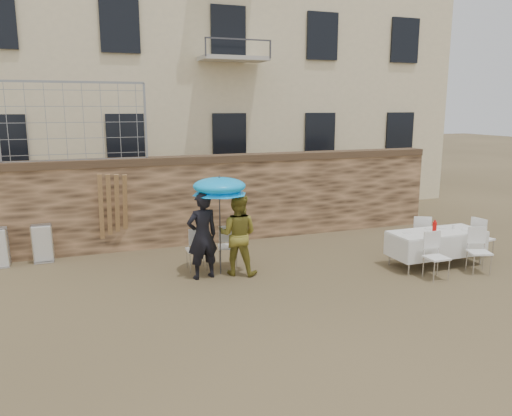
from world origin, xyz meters
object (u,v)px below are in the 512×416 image
object	(u,v)px
woman_dress	(238,234)
table_chair_front_left	(437,256)
banquet_table	(437,233)
table_chair_back	(420,235)
couple_chair_right	(228,245)
umbrella	(219,189)
soda_bottle	(434,228)
couple_chair_left	(197,248)
man_suit	(202,236)
table_chair_front_right	(480,251)
table_chair_side	(482,237)
chair_stack_right	(43,242)

from	to	relation	value
woman_dress	table_chair_front_left	world-z (taller)	woman_dress
banquet_table	table_chair_back	bearing A→B (deg)	75.96
couple_chair_right	table_chair_front_left	bearing A→B (deg)	162.38
umbrella	table_chair_front_left	world-z (taller)	umbrella
soda_bottle	couple_chair_left	bearing A→B (deg)	161.27
man_suit	woman_dress	size ratio (longest dim) A/B	1.05
couple_chair_left	table_chair_front_right	bearing A→B (deg)	158.72
umbrella	couple_chair_left	size ratio (longest dim) A/B	2.01
couple_chair_right	table_chair_back	bearing A→B (deg)	-175.34
banquet_table	table_chair_back	size ratio (longest dim) A/B	2.19
umbrella	soda_bottle	distance (m)	4.69
woman_dress	soda_bottle	distance (m)	4.23
table_chair_front_left	man_suit	bearing A→B (deg)	160.09
woman_dress	banquet_table	size ratio (longest dim) A/B	0.81
table_chair_front_right	table_chair_back	world-z (taller)	same
table_chair_front_right	soda_bottle	bearing A→B (deg)	157.96
man_suit	couple_chair_left	world-z (taller)	man_suit
umbrella	table_chair_back	size ratio (longest dim) A/B	2.01
couple_chair_right	table_chair_side	size ratio (longest dim) A/B	1.00
couple_chair_right	umbrella	bearing A→B (deg)	69.63
banquet_table	table_chair_front_right	bearing A→B (deg)	-56.31
table_chair_side	chair_stack_right	distance (m)	10.06
umbrella	table_chair_back	xyz separation A→B (m)	(4.84, -0.24, -1.33)
man_suit	woman_dress	xyz separation A→B (m)	(0.75, 0.00, -0.04)
soda_bottle	table_chair_back	bearing A→B (deg)	67.17
chair_stack_right	table_chair_side	bearing A→B (deg)	-18.04
woman_dress	table_chair_side	distance (m)	5.76
table_chair_side	chair_stack_right	bearing A→B (deg)	60.56
table_chair_side	umbrella	bearing A→B (deg)	69.74
man_suit	table_chair_side	size ratio (longest dim) A/B	1.86
couple_chair_right	table_chair_front_left	distance (m)	4.36
banquet_table	table_chair_side	size ratio (longest dim) A/B	2.19
couple_chair_left	woman_dress	bearing A→B (deg)	144.50
woman_dress	table_chair_front_left	xyz separation A→B (m)	(3.69, -1.69, -0.37)
woman_dress	table_chair_front_left	bearing A→B (deg)	-174.26
umbrella	man_suit	bearing A→B (deg)	-165.96
couple_chair_right	soda_bottle	xyz separation A→B (m)	(4.14, -1.64, 0.43)
woman_dress	table_chair_side	bearing A→B (deg)	-158.04
woman_dress	umbrella	bearing A→B (deg)	14.42
woman_dress	couple_chair_left	world-z (taller)	woman_dress
chair_stack_right	soda_bottle	bearing A→B (deg)	-22.91
couple_chair_right	banquet_table	world-z (taller)	couple_chair_right
umbrella	banquet_table	world-z (taller)	umbrella
umbrella	couple_chair_right	xyz separation A→B (m)	(0.30, 0.45, -1.33)
man_suit	table_chair_back	bearing A→B (deg)	168.87
table_chair_front_right	table_chair_back	bearing A→B (deg)	119.52
woman_dress	table_chair_front_left	distance (m)	4.08
umbrella	table_chair_front_right	distance (m)	5.60
couple_chair_right	soda_bottle	size ratio (longest dim) A/B	3.69
couple_chair_right	banquet_table	distance (m)	4.60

